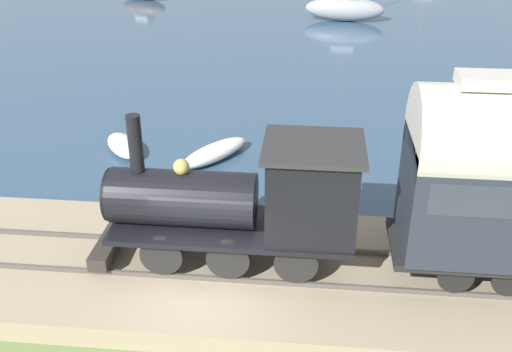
{
  "coord_description": "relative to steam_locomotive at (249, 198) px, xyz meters",
  "views": [
    {
      "loc": [
        -10.36,
        -2.17,
        8.69
      ],
      "look_at": [
        4.11,
        -0.69,
        1.23
      ],
      "focal_mm": 42.0,
      "sensor_mm": 36.0,
      "label": 1
    }
  ],
  "objects": [
    {
      "name": "ground_plane",
      "position": [
        -1.01,
        0.84,
        -2.28
      ],
      "size": [
        200.0,
        200.0,
        0.0
      ],
      "primitive_type": "plane",
      "color": "#607542"
    },
    {
      "name": "rail_embankment",
      "position": [
        0.0,
        0.84,
        -2.02
      ],
      "size": [
        5.0,
        56.0,
        0.63
      ],
      "color": "gray",
      "rests_on": "ground"
    },
    {
      "name": "steam_locomotive",
      "position": [
        0.0,
        0.0,
        0.0
      ],
      "size": [
        2.0,
        5.99,
        3.49
      ],
      "color": "black",
      "rests_on": "rail_embankment"
    },
    {
      "name": "sailboat_gray",
      "position": [
        27.87,
        -3.02,
        -1.47
      ],
      "size": [
        2.03,
        5.15,
        5.86
      ],
      "rotation": [
        0.0,
        0.0,
        -0.1
      ],
      "color": "gray",
      "rests_on": "harbor_water"
    },
    {
      "name": "rowboat_off_pier",
      "position": [
        6.85,
        5.11,
        -2.04
      ],
      "size": [
        2.37,
        2.03,
        0.46
      ],
      "rotation": [
        0.0,
        0.0,
        -0.97
      ],
      "color": "beige",
      "rests_on": "harbor_water"
    },
    {
      "name": "rowboat_mid_harbor",
      "position": [
        6.57,
        1.9,
        -2.02
      ],
      "size": [
        2.87,
        2.36,
        0.51
      ],
      "rotation": [
        0.0,
        0.0,
        0.96
      ],
      "color": "silver",
      "rests_on": "harbor_water"
    }
  ]
}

